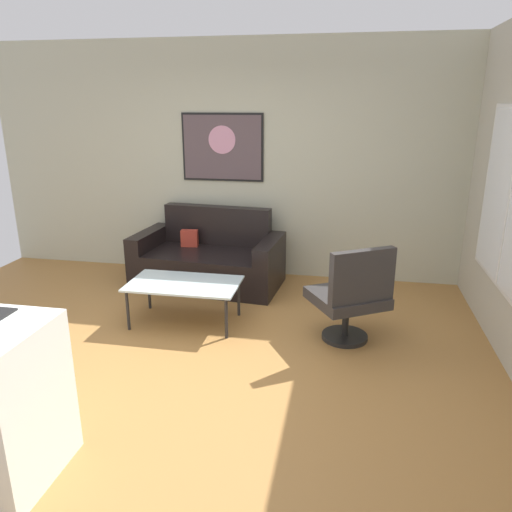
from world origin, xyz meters
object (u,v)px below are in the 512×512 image
object	(u,v)px
couch	(209,260)
armchair	(352,296)
coffee_table	(184,286)
wall_painting	(222,147)

from	to	relation	value
couch	armchair	xyz separation A→B (m)	(1.66, -1.23, 0.17)
couch	armchair	distance (m)	2.07
coffee_table	wall_painting	size ratio (longest dim) A/B	1.07
couch	coffee_table	xyz separation A→B (m)	(0.06, -1.10, 0.10)
coffee_table	couch	bearing A→B (deg)	93.34
couch	armchair	size ratio (longest dim) A/B	1.92
couch	armchair	bearing A→B (deg)	-36.57
coffee_table	armchair	xyz separation A→B (m)	(1.59, -0.13, 0.07)
couch	coffee_table	distance (m)	1.11
couch	wall_painting	world-z (taller)	wall_painting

